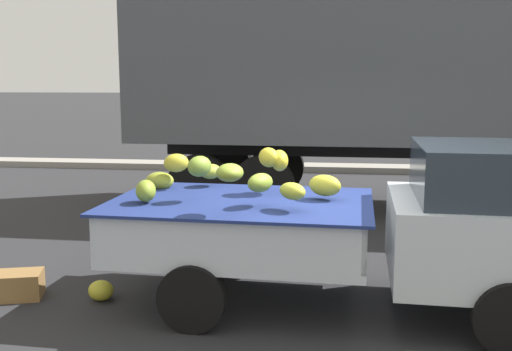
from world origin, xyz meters
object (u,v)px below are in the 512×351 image
semi_trailer (475,67)px  pickup_truck (426,227)px  fallen_banana_bunch_near_tailgate (101,290)px

semi_trailer → pickup_truck: bearing=-106.0°
fallen_banana_bunch_near_tailgate → pickup_truck: bearing=1.7°
semi_trailer → fallen_banana_bunch_near_tailgate: 7.38m
pickup_truck → fallen_banana_bunch_near_tailgate: (-3.33, -0.10, -0.78)m
pickup_truck → fallen_banana_bunch_near_tailgate: size_ratio=16.52×
pickup_truck → semi_trailer: 5.42m
fallen_banana_bunch_near_tailgate → semi_trailer: bearing=46.4°
semi_trailer → fallen_banana_bunch_near_tailgate: semi_trailer is taller
pickup_truck → semi_trailer: (1.48, 4.95, 1.66)m
semi_trailer → fallen_banana_bunch_near_tailgate: size_ratio=41.71×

